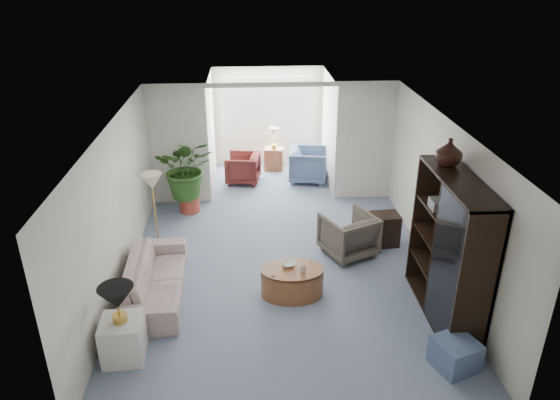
{
  "coord_description": "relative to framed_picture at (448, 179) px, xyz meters",
  "views": [
    {
      "loc": [
        -0.48,
        -7.05,
        4.65
      ],
      "look_at": [
        0.0,
        0.6,
        1.1
      ],
      "focal_mm": 33.37,
      "sensor_mm": 36.0,
      "label": 1
    }
  ],
  "objects": [
    {
      "name": "back_pier_right",
      "position": [
        -0.56,
        3.1,
        -0.45
      ],
      "size": [
        1.2,
        0.12,
        2.5
      ],
      "primitive_type": "cube",
      "color": "white",
      "rests_on": "ground"
    },
    {
      "name": "sunroom_chair_blue",
      "position": [
        -1.59,
        4.12,
        -1.32
      ],
      "size": [
        0.96,
        0.94,
        0.76
      ],
      "primitive_type": "imported",
      "rotation": [
        0.0,
        0.0,
        1.41
      ],
      "color": "slate",
      "rests_on": "ground"
    },
    {
      "name": "table_lamp",
      "position": [
        -4.6,
        -1.6,
        -0.78
      ],
      "size": [
        0.44,
        0.44,
        0.3
      ],
      "primitive_type": "cone",
      "color": "black",
      "rests_on": "end_table"
    },
    {
      "name": "coffee_table",
      "position": [
        -2.34,
        -0.36,
        -1.47
      ],
      "size": [
        1.12,
        1.12,
        0.45
      ],
      "primitive_type": "cylinder",
      "rotation": [
        0.0,
        0.0,
        0.21
      ],
      "color": "brown",
      "rests_on": "ground"
    },
    {
      "name": "sunroom_floor",
      "position": [
        -2.46,
        4.2,
        -1.7
      ],
      "size": [
        2.6,
        2.6,
        0.0
      ],
      "primitive_type": "plane",
      "color": "gray",
      "rests_on": "ground"
    },
    {
      "name": "coffee_cup",
      "position": [
        -2.19,
        -0.46,
        -1.2
      ],
      "size": [
        0.12,
        0.12,
        0.09
      ],
      "primitive_type": "imported",
      "rotation": [
        0.0,
        0.0,
        0.21
      ],
      "color": "#B9B0A2",
      "rests_on": "coffee_table"
    },
    {
      "name": "ottoman",
      "position": [
        -0.45,
        -2.04,
        -1.51
      ],
      "size": [
        0.62,
        0.62,
        0.39
      ],
      "primitive_type": "cube",
      "rotation": [
        0.0,
        0.0,
        0.36
      ],
      "color": "slate",
      "rests_on": "ground"
    },
    {
      "name": "entertainment_cabinet",
      "position": [
        -0.23,
        -0.93,
        -0.66
      ],
      "size": [
        0.5,
        1.88,
        2.08
      ],
      "primitive_type": "cube",
      "color": "black",
      "rests_on": "ground"
    },
    {
      "name": "framed_picture",
      "position": [
        0.0,
        0.0,
        0.0
      ],
      "size": [
        0.04,
        0.5,
        0.4
      ],
      "primitive_type": "cube",
      "color": "#B4A490"
    },
    {
      "name": "plant_pot",
      "position": [
        -4.17,
        2.65,
        -1.54
      ],
      "size": [
        0.4,
        0.4,
        0.32
      ],
      "primitive_type": "cylinder",
      "color": "#AE3E32",
      "rests_on": "ground"
    },
    {
      "name": "cabinet_urn",
      "position": [
        -0.23,
        -0.43,
        0.58
      ],
      "size": [
        0.37,
        0.37,
        0.38
      ],
      "primitive_type": "imported",
      "color": "black",
      "rests_on": "entertainment_cabinet"
    },
    {
      "name": "floor_lamp",
      "position": [
        -4.6,
        1.26,
        -0.45
      ],
      "size": [
        0.36,
        0.36,
        0.28
      ],
      "primitive_type": "cone",
      "color": "#F1EAC0",
      "rests_on": "ground"
    },
    {
      "name": "house_plant",
      "position": [
        -4.17,
        2.65,
        -0.76
      ],
      "size": [
        1.12,
        0.97,
        1.25
      ],
      "primitive_type": "imported",
      "color": "#29511B",
      "rests_on": "plant_pot"
    },
    {
      "name": "wingback_chair",
      "position": [
        -1.28,
        0.78,
        -1.33
      ],
      "size": [
        1.07,
        1.08,
        0.75
      ],
      "primitive_type": "imported",
      "rotation": [
        0.0,
        0.0,
        3.57
      ],
      "color": "#574F45",
      "rests_on": "ground"
    },
    {
      "name": "back_header",
      "position": [
        -2.46,
        3.1,
        0.75
      ],
      "size": [
        2.6,
        0.12,
        0.1
      ],
      "primitive_type": "cube",
      "color": "white",
      "rests_on": "back_pier_left"
    },
    {
      "name": "sunroom_table",
      "position": [
        -2.34,
        4.87,
        -1.43
      ],
      "size": [
        0.49,
        0.41,
        0.54
      ],
      "primitive_type": "cube",
      "rotation": [
        0.0,
        0.0,
        -0.16
      ],
      "color": "brown",
      "rests_on": "ground"
    },
    {
      "name": "window_pane",
      "position": [
        -2.46,
        5.28,
        -0.3
      ],
      "size": [
        2.2,
        0.02,
        1.5
      ],
      "primitive_type": "cube",
      "color": "white"
    },
    {
      "name": "window_blinds",
      "position": [
        -2.46,
        5.25,
        -0.3
      ],
      "size": [
        2.2,
        0.02,
        1.5
      ],
      "primitive_type": "cube",
      "color": "white"
    },
    {
      "name": "floor",
      "position": [
        -2.46,
        0.1,
        -1.7
      ],
      "size": [
        6.0,
        6.0,
        0.0
      ],
      "primitive_type": "plane",
      "color": "gray",
      "rests_on": "ground"
    },
    {
      "name": "sofa",
      "position": [
        -4.4,
        -0.25,
        -1.4
      ],
      "size": [
        0.9,
        2.1,
        0.6
      ],
      "primitive_type": "imported",
      "rotation": [
        0.0,
        0.0,
        1.61
      ],
      "color": "beige",
      "rests_on": "ground"
    },
    {
      "name": "shelf_clutter",
      "position": [
        -0.28,
        -1.01,
        -0.61
      ],
      "size": [
        0.3,
        1.1,
        1.06
      ],
      "color": "#5C5A57",
      "rests_on": "entertainment_cabinet"
    },
    {
      "name": "side_table_dark",
      "position": [
        -0.58,
        1.08,
        -1.41
      ],
      "size": [
        0.52,
        0.43,
        0.59
      ],
      "primitive_type": "cube",
      "rotation": [
        0.0,
        0.0,
        0.08
      ],
      "color": "black",
      "rests_on": "ground"
    },
    {
      "name": "coffee_bowl",
      "position": [
        -2.39,
        -0.26,
        -1.22
      ],
      "size": [
        0.24,
        0.24,
        0.05
      ],
      "primitive_type": "imported",
      "rotation": [
        0.0,
        0.0,
        0.21
      ],
      "color": "silver",
      "rests_on": "coffee_table"
    },
    {
      "name": "back_pier_left",
      "position": [
        -4.36,
        3.1,
        -0.45
      ],
      "size": [
        1.2,
        0.12,
        2.5
      ],
      "primitive_type": "cube",
      "color": "white",
      "rests_on": "ground"
    },
    {
      "name": "end_table",
      "position": [
        -4.6,
        -1.6,
        -1.42
      ],
      "size": [
        0.54,
        0.54,
        0.57
      ],
      "primitive_type": "cube",
      "rotation": [
        0.0,
        0.0,
        0.04
      ],
      "color": "silver",
      "rests_on": "ground"
    },
    {
      "name": "sunroom_chair_maroon",
      "position": [
        -3.09,
        4.12,
        -1.36
      ],
      "size": [
        0.84,
        0.82,
        0.67
      ],
      "primitive_type": "imported",
      "rotation": [
        0.0,
        0.0,
        -1.73
      ],
      "color": "#521C1D",
      "rests_on": "ground"
    }
  ]
}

